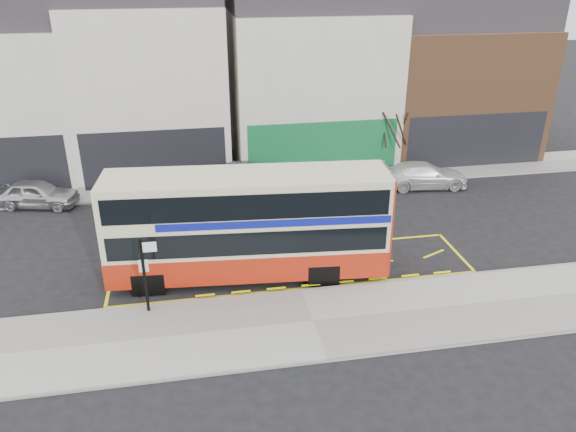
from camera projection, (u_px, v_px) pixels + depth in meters
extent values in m
plane|color=black|center=(300.00, 288.00, 20.92)|extent=(120.00, 120.00, 0.00)
cube|color=#A6A49D|center=(313.00, 322.00, 18.83)|extent=(40.00, 4.00, 0.15)
cube|color=gray|center=(302.00, 292.00, 20.55)|extent=(40.00, 0.15, 0.15)
cube|color=#A6A49D|center=(260.00, 181.00, 30.70)|extent=(50.00, 3.00, 0.15)
cube|color=#BBB8AA|center=(3.00, 103.00, 30.45)|extent=(8.00, 8.00, 8.00)
cube|color=beige|center=(152.00, 88.00, 31.53)|extent=(8.00, 8.00, 9.00)
cube|color=black|center=(155.00, 160.00, 29.20)|extent=(7.36, 0.06, 3.20)
cube|color=black|center=(155.00, 164.00, 29.30)|extent=(5.60, 0.04, 2.00)
cube|color=#BBB8AA|center=(309.00, 87.00, 33.08)|extent=(9.00, 8.00, 8.50)
cube|color=#126535|center=(323.00, 150.00, 30.64)|extent=(8.28, 0.06, 3.20)
cube|color=black|center=(323.00, 154.00, 30.75)|extent=(6.30, 0.04, 2.00)
cube|color=brown|center=(450.00, 89.00, 34.74)|extent=(9.00, 8.00, 7.50)
cube|color=#28262B|center=(460.00, 10.00, 32.78)|extent=(9.00, 7.20, 1.80)
cube|color=black|center=(476.00, 142.00, 32.09)|extent=(8.28, 0.06, 3.20)
cube|color=black|center=(475.00, 145.00, 32.19)|extent=(6.30, 0.04, 2.00)
cube|color=beige|center=(248.00, 223.00, 20.84)|extent=(10.53, 3.21, 3.82)
cube|color=#A5200D|center=(249.00, 256.00, 21.42)|extent=(10.57, 3.25, 1.04)
cube|color=#A5200D|center=(384.00, 217.00, 21.28)|extent=(0.26, 2.39, 3.82)
cube|color=black|center=(248.00, 229.00, 20.95)|extent=(10.12, 3.23, 0.90)
cube|color=black|center=(247.00, 194.00, 20.35)|extent=(10.12, 3.23, 0.94)
cube|color=#0D1590|center=(273.00, 210.00, 20.71)|extent=(8.47, 3.08, 0.28)
cube|color=black|center=(107.00, 241.00, 20.60)|extent=(0.24, 2.17, 1.51)
cube|color=black|center=(101.00, 200.00, 19.90)|extent=(0.24, 2.17, 0.94)
cube|color=black|center=(104.00, 219.00, 20.22)|extent=(0.19, 1.65, 0.33)
cube|color=beige|center=(246.00, 176.00, 20.05)|extent=(10.52, 3.11, 0.11)
cylinder|color=black|center=(149.00, 284.00, 20.31)|extent=(0.96, 0.34, 0.94)
cylinder|color=black|center=(155.00, 255.00, 22.22)|extent=(0.96, 0.34, 0.94)
cylinder|color=black|center=(323.00, 275.00, 20.86)|extent=(0.96, 0.34, 0.94)
cylinder|color=black|center=(316.00, 248.00, 22.77)|extent=(0.96, 0.34, 0.94)
cube|color=black|center=(145.00, 276.00, 18.77)|extent=(0.09, 0.09, 2.73)
cube|color=white|center=(150.00, 247.00, 18.35)|extent=(0.49, 0.05, 0.40)
cube|color=white|center=(144.00, 266.00, 18.67)|extent=(0.32, 0.04, 0.45)
imported|color=#B7B7BC|center=(37.00, 194.00, 27.48)|extent=(4.21, 2.43, 1.35)
imported|color=#474950|center=(251.00, 180.00, 28.92)|extent=(4.85, 2.59, 1.52)
imported|color=silver|center=(424.00, 175.00, 29.83)|extent=(4.74, 2.31, 1.33)
cylinder|color=#2F2114|center=(391.00, 158.00, 31.73)|extent=(0.24, 0.24, 1.70)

